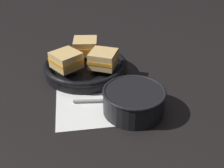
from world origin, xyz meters
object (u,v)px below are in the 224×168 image
at_px(sandwich_near_right, 103,59).
at_px(sandwich_far_left, 85,46).
at_px(soup_bowl, 134,100).
at_px(sandwich_near_left, 66,60).
at_px(spoon, 116,100).
at_px(skillet, 86,68).

bearing_deg(sandwich_near_right, sandwich_far_left, 113.67).
distance_m(soup_bowl, sandwich_near_left, 0.24).
height_order(sandwich_near_right, sandwich_far_left, same).
bearing_deg(soup_bowl, spoon, 129.64).
height_order(sandwich_near_left, sandwich_near_right, same).
distance_m(soup_bowl, sandwich_near_right, 0.18).
bearing_deg(sandwich_near_left, skillet, 23.67).
height_order(sandwich_near_left, sandwich_far_left, same).
height_order(soup_bowl, sandwich_far_left, sandwich_far_left).
relative_size(soup_bowl, sandwich_near_left, 1.50).
bearing_deg(spoon, sandwich_near_right, 102.75).
distance_m(sandwich_near_left, sandwich_near_right, 0.11).
xyz_separation_m(sandwich_near_right, sandwich_far_left, (-0.04, 0.10, 0.00)).
bearing_deg(sandwich_near_left, sandwich_far_left, 53.67).
xyz_separation_m(soup_bowl, spoon, (-0.04, 0.04, -0.03)).
distance_m(skillet, sandwich_near_left, 0.08).
bearing_deg(sandwich_near_right, soup_bowl, -73.95).
xyz_separation_m(soup_bowl, sandwich_far_left, (-0.09, 0.27, 0.03)).
distance_m(sandwich_near_right, sandwich_far_left, 0.11).
bearing_deg(skillet, soup_bowl, -64.62).
distance_m(spoon, sandwich_near_right, 0.14).
xyz_separation_m(sandwich_near_left, sandwich_near_right, (0.11, -0.01, 0.00)).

